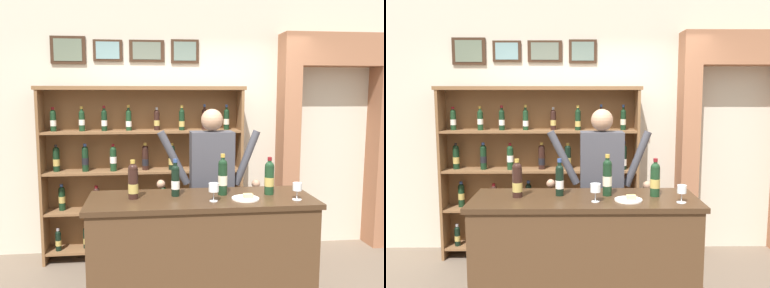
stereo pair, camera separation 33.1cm
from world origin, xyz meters
TOP-DOWN VIEW (x-y plane):
  - back_wall at (-0.00, 1.66)m, footprint 12.00×0.19m
  - wine_shelf at (-0.61, 1.37)m, footprint 2.24×0.30m
  - archway_doorway at (1.66, 1.52)m, footprint 1.35×0.45m
  - tasting_counter at (-0.14, -0.00)m, footprint 1.79×0.63m
  - shopkeeper at (0.03, 0.55)m, footprint 0.98×0.22m
  - tasting_bottle_bianco at (-0.68, 0.02)m, footprint 0.08×0.08m
  - tasting_bottle_riserva at (-0.34, 0.07)m, footprint 0.07×0.07m
  - tasting_bottle_super_tuscan at (0.04, 0.06)m, footprint 0.08×0.08m
  - tasting_bottle_grappa at (0.42, 0.04)m, footprint 0.08×0.08m
  - wine_glass_right at (-0.06, -0.13)m, footprint 0.08×0.08m
  - wine_glass_left at (0.59, -0.16)m, footprint 0.07×0.07m
  - cheese_plate at (0.20, -0.10)m, footprint 0.21×0.21m

SIDE VIEW (x-z plane):
  - tasting_counter at x=-0.14m, z-range 0.00..1.04m
  - wine_shelf at x=-0.61m, z-range 0.06..1.99m
  - cheese_plate at x=0.20m, z-range 1.03..1.07m
  - shopkeeper at x=0.03m, z-range 0.20..1.92m
  - wine_glass_left at x=0.59m, z-range 1.07..1.20m
  - wine_glass_right at x=-0.06m, z-range 1.07..1.21m
  - tasting_bottle_riserva at x=-0.34m, z-range 1.02..1.33m
  - tasting_bottle_bianco at x=-0.68m, z-range 1.03..1.33m
  - tasting_bottle_grappa at x=0.42m, z-range 1.03..1.34m
  - tasting_bottle_super_tuscan at x=0.04m, z-range 1.03..1.36m
  - archway_doorway at x=1.66m, z-range 0.16..2.70m
  - back_wall at x=0.00m, z-range 0.00..3.58m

